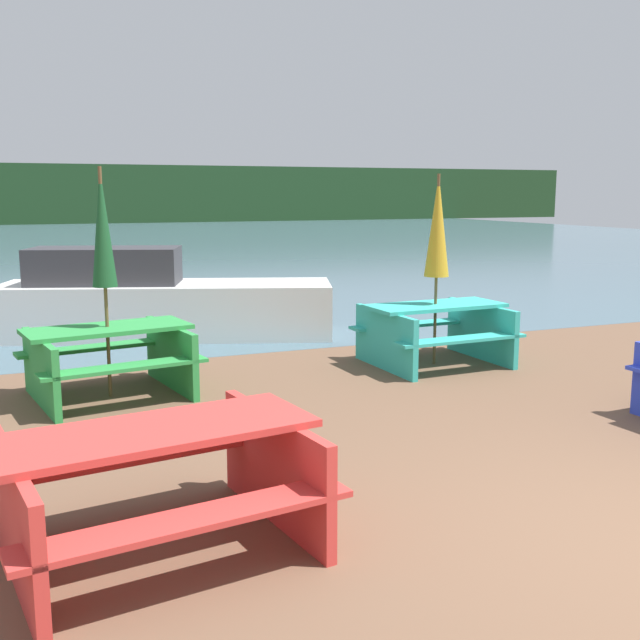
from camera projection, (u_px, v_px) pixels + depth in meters
The scene contains 8 objects.
water at pixel (105, 241), 32.92m from camera, with size 60.00×50.00×0.00m.
far_treeline at pixel (71, 194), 50.87m from camera, with size 80.00×1.60×4.00m.
picnic_table_red at pixel (157, 477), 4.33m from camera, with size 2.01×1.64×0.75m.
picnic_table_green at pixel (109, 355), 7.67m from camera, with size 1.83×1.63×0.73m.
picnic_table_teal at pixel (435, 328), 9.13m from camera, with size 1.73×1.46×0.74m.
umbrella_darkgreen at pixel (103, 229), 7.45m from camera, with size 0.25×0.25×2.34m.
umbrella_gold at pixel (438, 227), 8.92m from camera, with size 0.30×0.30×2.30m.
boat at pixel (156, 302), 10.91m from camera, with size 4.94×2.76×1.30m.
Camera 1 is at (-3.56, -2.89, 2.08)m, focal length 42.00 mm.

